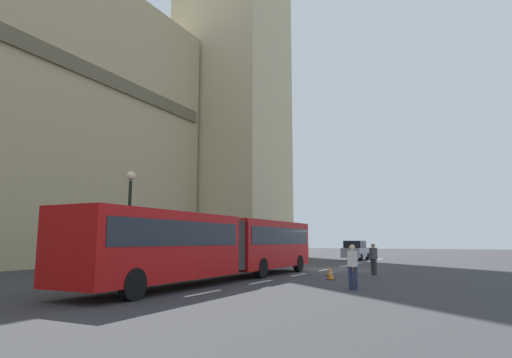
# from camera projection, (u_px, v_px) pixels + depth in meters

# --- Properties ---
(ground_plane) EXTENTS (160.00, 160.00, 0.00)m
(ground_plane) POSITION_uv_depth(u_px,v_px,m) (327.00, 269.00, 27.76)
(ground_plane) COLOR #333335
(lane_centre_marking) EXTENTS (34.40, 0.16, 0.01)m
(lane_centre_marking) POSITION_uv_depth(u_px,v_px,m) (335.00, 268.00, 29.32)
(lane_centre_marking) COLOR silver
(lane_centre_marking) RESTS_ON ground_plane
(articulated_bus) EXTENTS (17.20, 2.54, 2.90)m
(articulated_bus) POSITION_uv_depth(u_px,v_px,m) (220.00, 243.00, 20.07)
(articulated_bus) COLOR #B20F0F
(articulated_bus) RESTS_ON ground_plane
(sedan_lead) EXTENTS (4.40, 1.86, 1.85)m
(sedan_lead) POSITION_uv_depth(u_px,v_px,m) (356.00, 250.00, 42.17)
(sedan_lead) COLOR gray
(sedan_lead) RESTS_ON ground_plane
(traffic_cone_west) EXTENTS (0.36, 0.36, 0.58)m
(traffic_cone_west) POSITION_uv_depth(u_px,v_px,m) (331.00, 274.00, 20.39)
(traffic_cone_west) COLOR black
(traffic_cone_west) RESTS_ON ground_plane
(traffic_cone_middle) EXTENTS (0.36, 0.36, 0.58)m
(traffic_cone_middle) POSITION_uv_depth(u_px,v_px,m) (329.00, 271.00, 22.54)
(traffic_cone_middle) COLOR black
(traffic_cone_middle) RESTS_ON ground_plane
(traffic_cone_east) EXTENTS (0.36, 0.36, 0.58)m
(traffic_cone_east) POSITION_uv_depth(u_px,v_px,m) (352.00, 268.00, 25.03)
(traffic_cone_east) COLOR black
(traffic_cone_east) RESTS_ON ground_plane
(street_lamp) EXTENTS (0.44, 0.44, 5.27)m
(street_lamp) POSITION_uv_depth(u_px,v_px,m) (129.00, 216.00, 21.16)
(street_lamp) COLOR black
(street_lamp) RESTS_ON ground_plane
(pedestrian_near_cones) EXTENTS (0.43, 0.36, 1.69)m
(pedestrian_near_cones) POSITION_uv_depth(u_px,v_px,m) (353.00, 265.00, 16.30)
(pedestrian_near_cones) COLOR #262D4C
(pedestrian_near_cones) RESTS_ON ground_plane
(pedestrian_by_kerb) EXTENTS (0.46, 0.39, 1.69)m
(pedestrian_by_kerb) POSITION_uv_depth(u_px,v_px,m) (373.00, 258.00, 23.27)
(pedestrian_by_kerb) COLOR #333333
(pedestrian_by_kerb) RESTS_ON ground_plane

